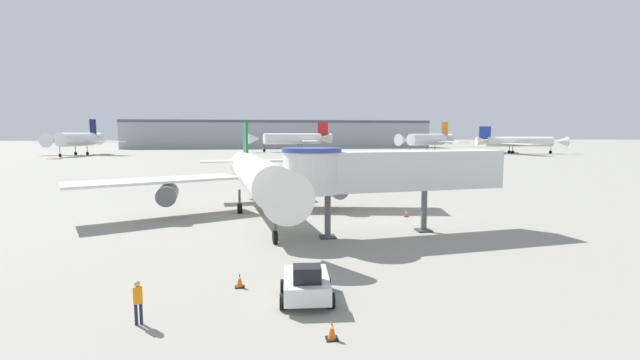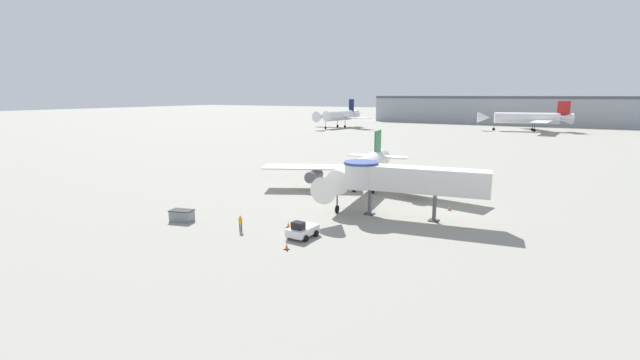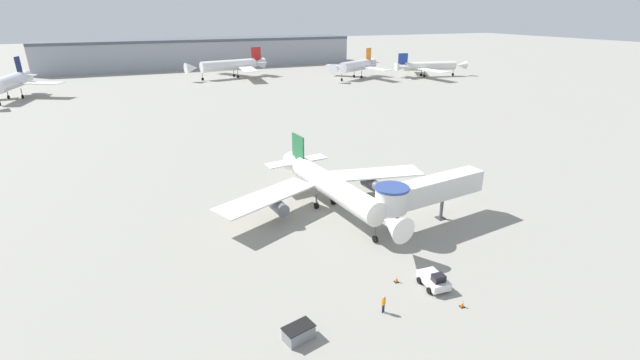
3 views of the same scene
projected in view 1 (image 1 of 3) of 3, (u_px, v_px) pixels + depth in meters
The scene contains 13 objects.
ground_plane at pixel (253, 215), 38.50m from camera, with size 800.00×800.00×0.00m, color gray.
main_airplane at pixel (256, 176), 37.79m from camera, with size 32.07×27.14×8.48m.
jet_bridge at pixel (379, 171), 30.69m from camera, with size 16.60×5.20×6.35m.
pushback_tug_white at pixel (306, 284), 18.76m from camera, with size 2.48×3.46×1.78m.
traffic_cone_near_nose at pixel (240, 280), 20.45m from camera, with size 0.44×0.44×0.73m.
traffic_cone_apron_front at pixel (332, 330), 15.28m from camera, with size 0.44×0.44×0.73m.
traffic_cone_starboard_wing at pixel (406, 214), 37.65m from camera, with size 0.37×0.37×0.61m.
ground_crew_marshaller at pixel (138, 299), 16.39m from camera, with size 0.38×0.29×1.75m.
background_jet_red_tail at pixel (294, 139), 169.11m from camera, with size 34.34×37.94×11.68m.
background_jet_navy_tail at pixel (78, 139), 139.16m from camera, with size 29.50×28.87×12.09m.
background_jet_blue_tail at pixel (517, 142), 152.00m from camera, with size 31.56×32.92×9.68m.
background_jet_orange_tail at pixel (428, 139), 154.62m from camera, with size 26.78×28.53×11.42m.
terminal_building at pixel (280, 134), 211.53m from camera, with size 145.91×21.73×13.42m.
Camera 1 is at (0.64, -38.40, 7.36)m, focal length 24.00 mm.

